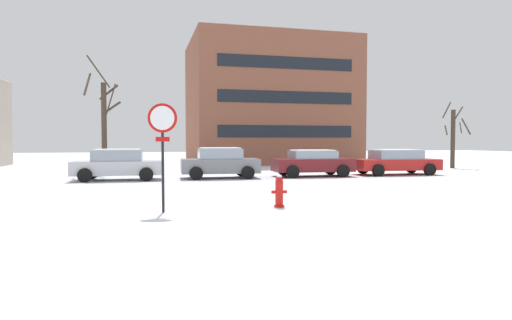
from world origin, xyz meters
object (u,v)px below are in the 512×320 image
object	(u,v)px
parked_car_maroon	(312,163)
stop_sign	(163,136)
parked_car_gray	(220,163)
parked_car_red	(396,162)
fire_hydrant	(279,191)
parked_car_silver	(118,164)

from	to	relation	value
parked_car_maroon	stop_sign	bearing A→B (deg)	-129.15
parked_car_gray	parked_car_red	xyz separation A→B (m)	(9.70, -0.15, -0.05)
stop_sign	fire_hydrant	world-z (taller)	stop_sign
stop_sign	parked_car_red	distance (m)	16.30
stop_sign	parked_car_gray	bearing A→B (deg)	72.29
parked_car_gray	parked_car_maroon	size ratio (longest dim) A/B	0.94
fire_hydrant	parked_car_silver	xyz separation A→B (m)	(-4.85, 10.05, 0.29)
parked_car_red	parked_car_gray	bearing A→B (deg)	179.10
parked_car_gray	parked_car_red	bearing A→B (deg)	-0.90
parked_car_silver	parked_car_maroon	world-z (taller)	parked_car_silver
fire_hydrant	parked_car_silver	size ratio (longest dim) A/B	0.22
fire_hydrant	parked_car_maroon	size ratio (longest dim) A/B	0.22
parked_car_silver	parked_car_gray	world-z (taller)	parked_car_gray
stop_sign	parked_car_silver	size ratio (longest dim) A/B	0.68
stop_sign	parked_car_gray	world-z (taller)	stop_sign
parked_car_red	stop_sign	bearing A→B (deg)	-142.57
fire_hydrant	parked_car_red	size ratio (longest dim) A/B	0.20
fire_hydrant	parked_car_red	distance (m)	13.80
stop_sign	parked_car_silver	xyz separation A→B (m)	(-1.65, 10.12, -1.24)
stop_sign	parked_car_silver	world-z (taller)	stop_sign
parked_car_silver	parked_car_red	xyz separation A→B (m)	(14.56, -0.24, -0.03)
parked_car_silver	parked_car_maroon	size ratio (longest dim) A/B	1.00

